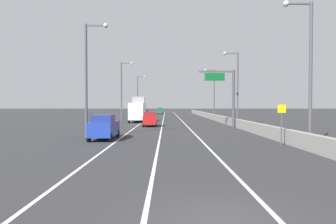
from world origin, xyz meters
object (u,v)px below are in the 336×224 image
lamp_post_left_near (89,72)px  lamp_post_left_mid (123,88)px  car_red_2 (150,119)px  speed_advisory_sign (282,121)px  car_green_0 (160,111)px  car_black_3 (145,114)px  lamp_post_right_near (307,63)px  car_blue_1 (104,127)px  lamp_post_left_far (138,93)px  lamp_post_right_third (213,91)px  box_truck (138,110)px  overhead_sign_gantry (228,91)px  lamp_post_right_second (236,84)px

lamp_post_left_near → lamp_post_left_mid: bearing=91.1°
car_red_2 → speed_advisory_sign: bearing=-61.4°
lamp_post_left_mid → car_green_0: (5.54, 44.45, -4.93)m
lamp_post_left_near → car_black_3: size_ratio=2.25×
lamp_post_left_near → car_red_2: size_ratio=2.44×
lamp_post_right_near → car_blue_1: bearing=163.4°
lamp_post_right_near → car_green_0: lamp_post_right_near is taller
car_green_0 → lamp_post_left_far: bearing=-104.6°
lamp_post_right_third → lamp_post_left_far: bearing=139.6°
box_truck → lamp_post_left_far: bearing=95.0°
overhead_sign_gantry → car_green_0: (-9.98, 57.49, -3.72)m
lamp_post_left_far → car_red_2: bearing=-82.3°
car_green_0 → car_red_2: size_ratio=1.03×
lamp_post_left_near → lamp_post_left_far: (-0.05, 49.78, 0.00)m
lamp_post_right_second → lamp_post_left_far: (-16.78, 35.04, 0.00)m
lamp_post_right_near → lamp_post_left_mid: same height
lamp_post_right_third → car_blue_1: lamp_post_right_third is taller
lamp_post_right_third → car_green_0: size_ratio=2.36×
lamp_post_right_third → car_red_2: lamp_post_right_third is taller
lamp_post_right_near → car_green_0: 76.44m
lamp_post_left_mid → car_black_3: (2.64, 16.23, -5.00)m
lamp_post_left_mid → lamp_post_right_third: bearing=31.6°
lamp_post_right_near → box_truck: 34.47m
car_green_0 → box_truck: (-2.93, -44.51, 1.01)m
lamp_post_right_second → car_black_3: bearing=118.9°
lamp_post_right_near → lamp_post_left_mid: 35.52m
lamp_post_left_far → car_blue_1: (1.71, -51.21, -4.87)m
lamp_post_right_third → lamp_post_left_near: (-16.75, -35.49, 0.00)m
lamp_post_right_third → lamp_post_left_mid: 20.23m
overhead_sign_gantry → lamp_post_right_near: lamp_post_right_near is taller
box_truck → lamp_post_right_near: bearing=-64.2°
car_red_2 → box_truck: 10.91m
lamp_post_left_far → car_green_0: lamp_post_left_far is taller
car_blue_1 → lamp_post_left_mid: bearing=94.7°
lamp_post_right_near → box_truck: (-14.92, 30.83, -3.92)m
speed_advisory_sign → car_black_3: speed_advisory_sign is taller
lamp_post_right_near → lamp_post_right_third: same height
car_red_2 → box_truck: bearing=104.1°
box_truck → lamp_post_left_near: bearing=-94.9°
lamp_post_right_third → car_black_3: 16.43m
overhead_sign_gantry → car_red_2: overhead_sign_gantry is taller
lamp_post_right_second → car_green_0: 56.05m
overhead_sign_gantry → car_green_0: 58.47m
speed_advisory_sign → car_green_0: speed_advisory_sign is taller
lamp_post_right_third → car_black_3: bearing=158.9°
lamp_post_left_mid → lamp_post_left_far: 24.90m
overhead_sign_gantry → lamp_post_left_near: 19.17m
lamp_post_right_near → lamp_post_right_second: same height
speed_advisory_sign → lamp_post_left_near: (-15.47, 5.40, 4.17)m
car_blue_1 → overhead_sign_gantry: bearing=44.8°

